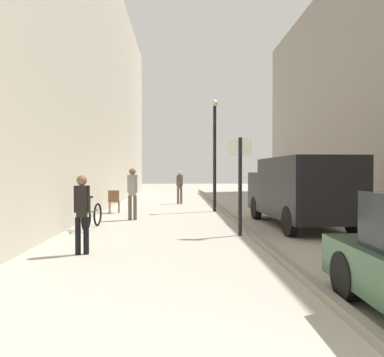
# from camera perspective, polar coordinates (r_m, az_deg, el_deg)

# --- Properties ---
(ground_plane) EXTENTS (80.00, 80.00, 0.00)m
(ground_plane) POSITION_cam_1_polar(r_m,az_deg,el_deg) (13.42, -0.57, -6.21)
(ground_plane) COLOR #A8A093
(building_facade_left) EXTENTS (3.00, 40.00, 11.92)m
(building_facade_left) POSITION_cam_1_polar(r_m,az_deg,el_deg) (14.75, -21.84, 17.76)
(building_facade_left) COLOR #BCB29E
(building_facade_left) RESTS_ON ground_plane
(kerb_strip) EXTENTS (0.16, 40.00, 0.12)m
(kerb_strip) POSITION_cam_1_polar(r_m,az_deg,el_deg) (13.55, 6.16, -5.89)
(kerb_strip) COLOR gray
(kerb_strip) RESTS_ON ground_plane
(pedestrian_main_foreground) EXTENTS (0.36, 0.24, 1.82)m
(pedestrian_main_foreground) POSITION_cam_1_polar(r_m,az_deg,el_deg) (13.17, -9.15, -1.77)
(pedestrian_main_foreground) COLOR brown
(pedestrian_main_foreground) RESTS_ON ground_plane
(pedestrian_mid_block) EXTENTS (0.32, 0.21, 1.62)m
(pedestrian_mid_block) POSITION_cam_1_polar(r_m,az_deg,el_deg) (7.91, -16.58, -4.48)
(pedestrian_mid_block) COLOR black
(pedestrian_mid_block) RESTS_ON ground_plane
(pedestrian_far_crossing) EXTENTS (0.34, 0.23, 1.74)m
(pedestrian_far_crossing) POSITION_cam_1_polar(r_m,az_deg,el_deg) (19.58, -1.92, -0.99)
(pedestrian_far_crossing) COLOR brown
(pedestrian_far_crossing) RESTS_ON ground_plane
(delivery_van) EXTENTS (2.13, 5.23, 2.11)m
(delivery_van) POSITION_cam_1_polar(r_m,az_deg,el_deg) (11.95, 16.09, -1.60)
(delivery_van) COLOR black
(delivery_van) RESTS_ON ground_plane
(street_sign_post) EXTENTS (0.59, 0.15, 2.60)m
(street_sign_post) POSITION_cam_1_polar(r_m,az_deg,el_deg) (9.88, 7.41, 0.17)
(street_sign_post) COLOR black
(street_sign_post) RESTS_ON ground_plane
(lamp_post) EXTENTS (0.28, 0.28, 4.76)m
(lamp_post) POSITION_cam_1_polar(r_m,az_deg,el_deg) (15.86, 3.51, 4.75)
(lamp_post) COLOR black
(lamp_post) RESTS_ON ground_plane
(bicycle_leaning) EXTENTS (0.23, 1.77, 0.98)m
(bicycle_leaning) POSITION_cam_1_polar(r_m,az_deg,el_deg) (11.50, -15.12, -5.55)
(bicycle_leaning) COLOR black
(bicycle_leaning) RESTS_ON ground_plane
(cafe_chair_near_window) EXTENTS (0.46, 0.46, 0.94)m
(cafe_chair_near_window) POSITION_cam_1_polar(r_m,az_deg,el_deg) (15.51, -11.92, -3.23)
(cafe_chair_near_window) COLOR brown
(cafe_chair_near_window) RESTS_ON ground_plane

